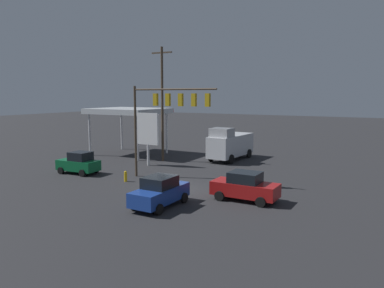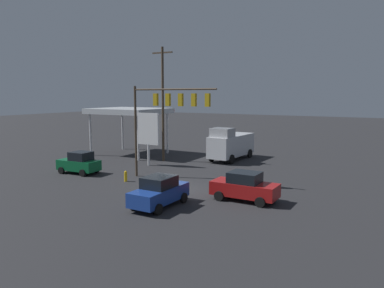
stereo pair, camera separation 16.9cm
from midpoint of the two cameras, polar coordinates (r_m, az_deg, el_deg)
name	(u,v)px [view 2 (the right image)]	position (r m, az deg, el deg)	size (l,w,h in m)	color
ground_plane	(179,189)	(28.30, -1.82, -6.79)	(200.00, 200.00, 0.00)	#262628
traffic_signal_assembly	(167,108)	(30.28, -3.70, 5.54)	(7.70, 0.43, 7.71)	#473828
utility_pole	(163,102)	(39.17, -4.34, 6.38)	(2.40, 0.26, 11.83)	#473828
gas_station_canopy	(129,112)	(44.22, -9.43, 4.89)	(8.05, 6.93, 5.40)	#B2B7BC
price_sign	(148,130)	(36.99, -6.54, 2.09)	(2.40, 0.27, 5.20)	silver
sedan_far	(245,187)	(25.22, 8.21, -6.44)	(4.43, 2.12, 1.93)	maroon
sedan_waiting	(159,192)	(23.80, -4.79, -7.24)	(2.10, 4.42, 1.93)	navy
delivery_truck	(231,144)	(40.31, 6.03, -0.05)	(2.90, 6.93, 3.58)	silver
hatchback_crossing	(79,163)	(34.83, -16.67, -2.78)	(3.88, 2.11, 1.97)	#0C592D
fire_hydrant	(126,176)	(30.87, -9.92, -4.85)	(0.24, 0.24, 0.88)	gold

